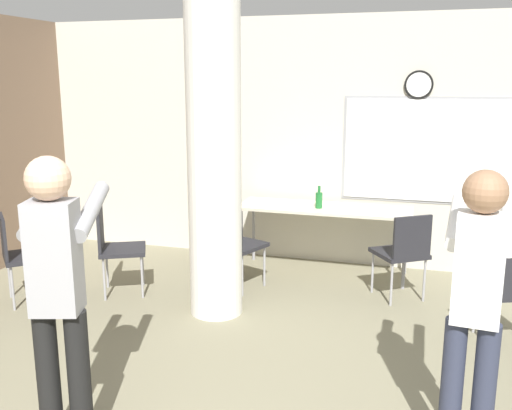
# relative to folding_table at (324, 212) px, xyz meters

# --- Properties ---
(wall_back) EXTENTS (8.00, 0.15, 2.80)m
(wall_back) POSITION_rel_folding_table_xyz_m (-0.06, 0.50, 0.70)
(wall_back) COLOR beige
(wall_back) RESTS_ON ground_plane
(support_pillar) EXTENTS (0.48, 0.48, 2.80)m
(support_pillar) POSITION_rel_folding_table_xyz_m (-0.76, -1.33, 0.70)
(support_pillar) COLOR silver
(support_pillar) RESTS_ON ground_plane
(folding_table) EXTENTS (1.87, 0.61, 0.75)m
(folding_table) POSITION_rel_folding_table_xyz_m (0.00, 0.00, 0.00)
(folding_table) COLOR beige
(folding_table) RESTS_ON ground_plane
(bottle_on_table) EXTENTS (0.07, 0.07, 0.24)m
(bottle_on_table) POSITION_rel_folding_table_xyz_m (-0.05, -0.08, 0.14)
(bottle_on_table) COLOR #1E6B2D
(bottle_on_table) RESTS_ON folding_table
(chair_by_left_wall) EXTENTS (0.62, 0.62, 0.87)m
(chair_by_left_wall) POSITION_rel_folding_table_xyz_m (-2.63, -1.64, -0.19)
(chair_by_left_wall) COLOR #232328
(chair_by_left_wall) RESTS_ON ground_plane
(chair_table_left) EXTENTS (0.57, 0.57, 0.87)m
(chair_table_left) POSITION_rel_folding_table_xyz_m (-0.78, -0.74, -0.19)
(chair_table_left) COLOR #232328
(chair_table_left) RESTS_ON ground_plane
(chair_near_pillar) EXTENTS (0.59, 0.59, 0.87)m
(chair_near_pillar) POSITION_rel_folding_table_xyz_m (-1.88, -1.18, -0.19)
(chair_near_pillar) COLOR #232328
(chair_near_pillar) RESTS_ON ground_plane
(chair_table_right) EXTENTS (0.61, 0.61, 0.87)m
(chair_table_right) POSITION_rel_folding_table_xyz_m (0.87, -0.55, -0.19)
(chair_table_right) COLOR #232328
(chair_table_right) RESTS_ON ground_plane
(person_playing_side) EXTENTS (0.41, 0.67, 1.67)m
(person_playing_side) POSITION_rel_folding_table_xyz_m (1.31, -2.90, 0.28)
(person_playing_side) COLOR #2D3347
(person_playing_side) RESTS_ON ground_plane
(person_playing_front) EXTENTS (0.51, 0.69, 1.73)m
(person_playing_front) POSITION_rel_folding_table_xyz_m (-0.87, -3.48, 0.32)
(person_playing_front) COLOR black
(person_playing_front) RESTS_ON ground_plane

